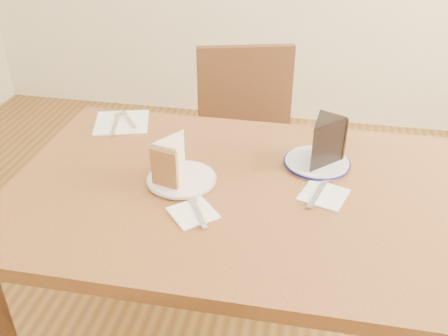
% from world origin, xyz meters
% --- Properties ---
extents(table, '(1.20, 0.80, 0.75)m').
position_xyz_m(table, '(0.00, 0.00, 0.65)').
color(table, '#502E16').
rests_on(table, ground).
extents(chair_far, '(0.54, 0.54, 0.89)m').
position_xyz_m(chair_far, '(-0.05, 0.60, 0.50)').
color(chair_far, '#321B0F').
rests_on(chair_far, ground).
extents(plate_cream, '(0.18, 0.18, 0.01)m').
position_xyz_m(plate_cream, '(-0.14, 0.00, 0.76)').
color(plate_cream, white).
rests_on(plate_cream, table).
extents(plate_navy, '(0.18, 0.18, 0.01)m').
position_xyz_m(plate_navy, '(0.21, 0.16, 0.76)').
color(plate_navy, silver).
rests_on(plate_navy, table).
extents(carrot_cake, '(0.10, 0.12, 0.10)m').
position_xyz_m(carrot_cake, '(-0.16, 0.01, 0.81)').
color(carrot_cake, beige).
rests_on(carrot_cake, plate_cream).
extents(chocolate_cake, '(0.12, 0.14, 0.12)m').
position_xyz_m(chocolate_cake, '(0.22, 0.14, 0.82)').
color(chocolate_cake, black).
rests_on(chocolate_cake, plate_navy).
extents(napkin_cream, '(0.14, 0.14, 0.00)m').
position_xyz_m(napkin_cream, '(-0.08, -0.13, 0.75)').
color(napkin_cream, white).
rests_on(napkin_cream, table).
extents(napkin_navy, '(0.14, 0.14, 0.00)m').
position_xyz_m(napkin_navy, '(0.24, 0.01, 0.75)').
color(napkin_navy, white).
rests_on(napkin_navy, table).
extents(napkin_spare, '(0.21, 0.21, 0.00)m').
position_xyz_m(napkin_spare, '(-0.43, 0.30, 0.75)').
color(napkin_spare, white).
rests_on(napkin_spare, table).
extents(fork_cream, '(0.08, 0.13, 0.00)m').
position_xyz_m(fork_cream, '(-0.07, -0.13, 0.76)').
color(fork_cream, white).
rests_on(fork_cream, napkin_cream).
extents(knife_navy, '(0.06, 0.17, 0.00)m').
position_xyz_m(knife_navy, '(0.23, 0.02, 0.76)').
color(knife_navy, silver).
rests_on(knife_navy, napkin_navy).
extents(fork_spare, '(0.10, 0.12, 0.00)m').
position_xyz_m(fork_spare, '(-0.41, 0.32, 0.76)').
color(fork_spare, silver).
rests_on(fork_spare, napkin_spare).
extents(knife_spare, '(0.05, 0.16, 0.00)m').
position_xyz_m(knife_spare, '(-0.44, 0.28, 0.76)').
color(knife_spare, silver).
rests_on(knife_spare, napkin_spare).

